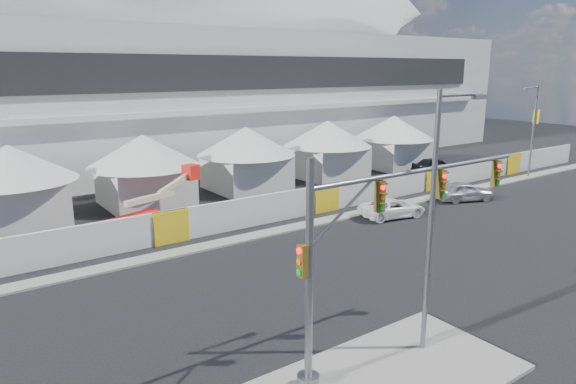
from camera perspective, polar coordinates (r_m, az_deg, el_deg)
ground at (r=24.16m, az=15.33°, el=-11.95°), size 160.00×160.00×0.00m
median_island at (r=18.42m, az=10.31°, el=-20.08°), size 10.00×5.00×0.15m
far_curb at (r=46.54m, az=19.20°, el=0.21°), size 80.00×1.20×0.12m
stadium at (r=60.81m, az=-10.39°, el=12.65°), size 80.00×24.80×21.98m
tent_row at (r=42.07m, az=-9.95°, el=3.71°), size 53.40×8.40×5.40m
hoarding_fence at (r=37.53m, az=4.18°, el=-0.67°), size 70.00×0.25×2.00m
scaffold_tower at (r=80.41m, az=16.80°, el=10.02°), size 4.40×4.40×12.00m
sedan_silver at (r=42.79m, az=19.02°, el=0.09°), size 3.36×4.93×1.56m
pickup_curb at (r=36.82m, az=11.54°, el=-1.73°), size 3.10×5.13×1.33m
lot_car_b at (r=52.92m, az=16.10°, el=2.83°), size 3.25×5.16×1.64m
traffic_mast at (r=17.23m, az=8.23°, el=-6.41°), size 10.58×0.73×7.53m
streetlight_median at (r=18.64m, az=16.19°, el=-1.48°), size 2.60×0.26×9.40m
streetlight_curb at (r=53.66m, az=25.55°, el=6.75°), size 2.58×0.58×8.70m
boom_lift at (r=34.09m, az=-15.44°, el=-2.62°), size 7.49×2.75×3.67m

